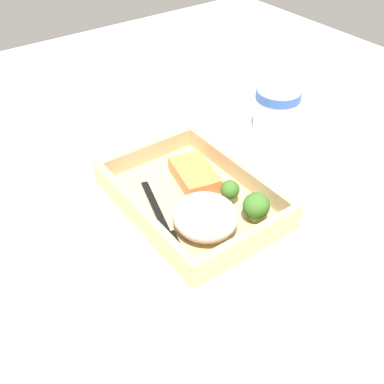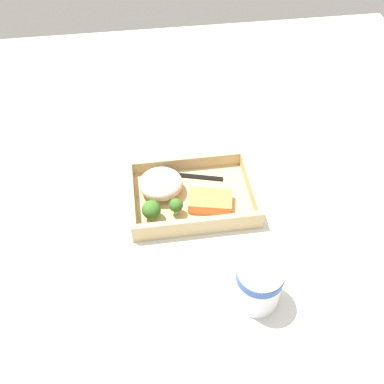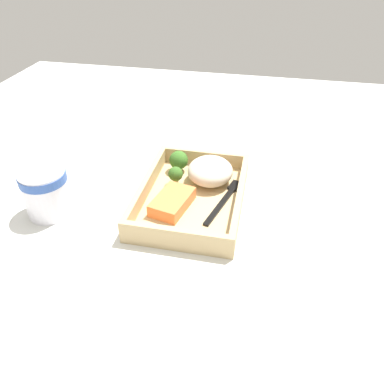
# 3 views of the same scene
# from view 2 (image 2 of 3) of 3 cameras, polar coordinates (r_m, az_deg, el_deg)

# --- Properties ---
(ground_plane) EXTENTS (1.60, 1.60, 0.02)m
(ground_plane) POSITION_cam_2_polar(r_m,az_deg,el_deg) (1.02, -0.00, -1.41)
(ground_plane) COLOR silver
(takeout_tray) EXTENTS (0.28, 0.20, 0.01)m
(takeout_tray) POSITION_cam_2_polar(r_m,az_deg,el_deg) (1.01, -0.00, -0.81)
(takeout_tray) COLOR tan
(takeout_tray) RESTS_ON ground_plane
(tray_rim) EXTENTS (0.28, 0.20, 0.03)m
(tray_rim) POSITION_cam_2_polar(r_m,az_deg,el_deg) (0.99, -0.00, 0.06)
(tray_rim) COLOR tan
(tray_rim) RESTS_ON takeout_tray
(salmon_fillet) EXTENTS (0.10, 0.08, 0.03)m
(salmon_fillet) POSITION_cam_2_polar(r_m,az_deg,el_deg) (0.98, 2.33, -1.19)
(salmon_fillet) COLOR orange
(salmon_fillet) RESTS_ON takeout_tray
(mashed_potatoes) EXTENTS (0.10, 0.09, 0.05)m
(mashed_potatoes) POSITION_cam_2_polar(r_m,az_deg,el_deg) (1.00, -3.98, 1.06)
(mashed_potatoes) COLOR beige
(mashed_potatoes) RESTS_ON takeout_tray
(broccoli_floret_1) EXTENTS (0.03, 0.03, 0.04)m
(broccoli_floret_1) POSITION_cam_2_polar(r_m,az_deg,el_deg) (0.95, -2.04, -1.74)
(broccoli_floret_1) COLOR #86AD67
(broccoli_floret_1) RESTS_ON takeout_tray
(broccoli_floret_2) EXTENTS (0.04, 0.04, 0.05)m
(broccoli_floret_2) POSITION_cam_2_polar(r_m,az_deg,el_deg) (0.95, -5.18, -2.29)
(broccoli_floret_2) COLOR #779656
(broccoli_floret_2) RESTS_ON takeout_tray
(fork) EXTENTS (0.16, 0.06, 0.00)m
(fork) POSITION_cam_2_polar(r_m,az_deg,el_deg) (1.05, -0.97, 2.10)
(fork) COLOR black
(fork) RESTS_ON takeout_tray
(paper_cup) EXTENTS (0.09, 0.09, 0.09)m
(paper_cup) POSITION_cam_2_polar(r_m,az_deg,el_deg) (0.83, 8.46, -11.43)
(paper_cup) COLOR silver
(paper_cup) RESTS_ON ground_plane
(receipt_slip) EXTENTS (0.11, 0.13, 0.00)m
(receipt_slip) POSITION_cam_2_polar(r_m,az_deg,el_deg) (1.16, -5.52, 6.39)
(receipt_slip) COLOR white
(receipt_slip) RESTS_ON ground_plane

